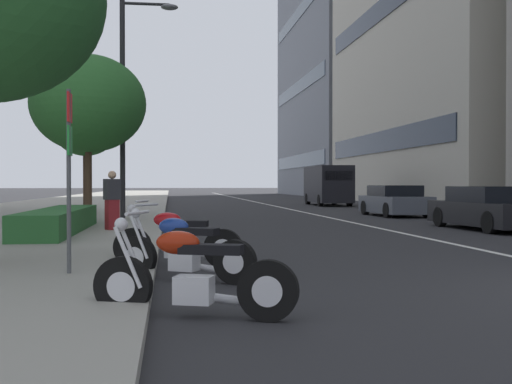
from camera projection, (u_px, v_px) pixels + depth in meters
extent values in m
cube|color=gray|center=(73.00, 207.00, 35.68)|extent=(160.00, 10.31, 0.15)
cube|color=silver|center=(267.00, 204.00, 42.21)|extent=(110.00, 0.16, 0.01)
cylinder|color=black|center=(123.00, 286.00, 6.61)|extent=(0.31, 0.62, 0.62)
cylinder|color=silver|center=(123.00, 286.00, 6.61)|extent=(0.22, 0.33, 0.31)
cylinder|color=black|center=(268.00, 291.00, 6.32)|extent=(0.31, 0.62, 0.62)
cylinder|color=silver|center=(268.00, 291.00, 6.32)|extent=(0.22, 0.33, 0.31)
cube|color=silver|center=(194.00, 290.00, 6.46)|extent=(0.37, 0.44, 0.28)
cube|color=black|center=(211.00, 249.00, 6.42)|extent=(0.42, 0.68, 0.10)
ellipsoid|color=#991E0A|center=(178.00, 243.00, 6.49)|extent=(0.38, 0.51, 0.24)
cylinder|color=silver|center=(128.00, 257.00, 6.52)|extent=(0.14, 0.31, 0.64)
cylinder|color=silver|center=(133.00, 256.00, 6.66)|extent=(0.14, 0.31, 0.64)
cylinder|color=silver|center=(137.00, 213.00, 6.57)|extent=(0.58, 0.23, 0.04)
sphere|color=silver|center=(121.00, 224.00, 6.61)|extent=(0.14, 0.14, 0.14)
cylinder|color=silver|center=(224.00, 299.00, 6.55)|extent=(0.31, 0.68, 0.16)
cylinder|color=black|center=(137.00, 257.00, 9.22)|extent=(0.41, 0.59, 0.61)
cylinder|color=silver|center=(137.00, 257.00, 9.22)|extent=(0.26, 0.33, 0.31)
cylinder|color=black|center=(235.00, 262.00, 8.64)|extent=(0.41, 0.59, 0.61)
cylinder|color=silver|center=(235.00, 262.00, 8.64)|extent=(0.26, 0.33, 0.31)
cube|color=silver|center=(184.00, 261.00, 8.93)|extent=(0.41, 0.46, 0.28)
cube|color=black|center=(196.00, 231.00, 8.86)|extent=(0.51, 0.67, 0.10)
ellipsoid|color=navy|center=(174.00, 226.00, 8.99)|extent=(0.44, 0.52, 0.24)
cylinder|color=silver|center=(139.00, 237.00, 9.12)|extent=(0.19, 0.30, 0.64)
cylinder|color=silver|center=(144.00, 236.00, 9.25)|extent=(0.19, 0.30, 0.64)
cylinder|color=silver|center=(146.00, 205.00, 9.15)|extent=(0.54, 0.33, 0.04)
sphere|color=silver|center=(136.00, 213.00, 9.22)|extent=(0.14, 0.14, 0.14)
cylinder|color=silver|center=(207.00, 268.00, 8.96)|extent=(0.42, 0.64, 0.16)
cylinder|color=black|center=(133.00, 247.00, 10.52)|extent=(0.29, 0.65, 0.64)
cylinder|color=silver|center=(133.00, 247.00, 10.52)|extent=(0.21, 0.34, 0.32)
cylinder|color=black|center=(223.00, 249.00, 10.31)|extent=(0.29, 0.65, 0.64)
cylinder|color=silver|center=(223.00, 249.00, 10.31)|extent=(0.21, 0.34, 0.32)
cube|color=silver|center=(177.00, 249.00, 10.42)|extent=(0.35, 0.44, 0.28)
cube|color=black|center=(188.00, 224.00, 10.39)|extent=(0.39, 0.68, 0.10)
ellipsoid|color=#AD1116|center=(167.00, 220.00, 10.43)|extent=(0.36, 0.51, 0.24)
cylinder|color=silver|center=(136.00, 229.00, 10.44)|extent=(0.13, 0.32, 0.64)
cylinder|color=silver|center=(139.00, 228.00, 10.58)|extent=(0.13, 0.32, 0.64)
cylinder|color=silver|center=(142.00, 201.00, 10.49)|extent=(0.59, 0.20, 0.04)
sphere|color=silver|center=(131.00, 209.00, 10.52)|extent=(0.14, 0.14, 0.14)
cylinder|color=silver|center=(196.00, 255.00, 10.52)|extent=(0.27, 0.68, 0.16)
cube|color=black|center=(490.00, 213.00, 18.98)|extent=(4.61, 2.03, 0.68)
cube|color=black|center=(491.00, 194.00, 18.93)|extent=(2.45, 1.80, 0.46)
cylinder|color=black|center=(440.00, 217.00, 20.32)|extent=(0.63, 0.24, 0.62)
cylinder|color=black|center=(490.00, 216.00, 20.60)|extent=(0.63, 0.24, 0.62)
cylinder|color=black|center=(490.00, 223.00, 17.36)|extent=(0.63, 0.24, 0.62)
cube|color=#4C515B|center=(395.00, 204.00, 26.96)|extent=(4.17, 1.95, 0.70)
cube|color=black|center=(395.00, 191.00, 26.98)|extent=(2.25, 1.75, 0.45)
cylinder|color=black|center=(365.00, 208.00, 28.16)|extent=(0.63, 0.24, 0.62)
cylinder|color=black|center=(401.00, 207.00, 28.44)|extent=(0.63, 0.24, 0.62)
cylinder|color=black|center=(388.00, 210.00, 25.48)|extent=(0.63, 0.24, 0.62)
cylinder|color=black|center=(427.00, 210.00, 25.76)|extent=(0.63, 0.24, 0.62)
cube|color=black|center=(328.00, 184.00, 40.36)|extent=(5.96, 2.15, 2.24)
cube|color=black|center=(339.00, 176.00, 37.43)|extent=(0.09, 1.67, 0.56)
cylinder|color=black|center=(308.00, 199.00, 42.27)|extent=(0.73, 0.28, 0.72)
cylinder|color=black|center=(334.00, 199.00, 42.46)|extent=(0.73, 0.28, 0.72)
cylinder|color=black|center=(320.00, 201.00, 38.28)|extent=(0.73, 0.28, 0.72)
cylinder|color=black|center=(349.00, 200.00, 38.47)|extent=(0.73, 0.28, 0.72)
cylinder|color=#47494C|center=(69.00, 181.00, 8.65)|extent=(0.06, 0.06, 2.50)
cube|color=red|center=(70.00, 108.00, 8.64)|extent=(0.32, 0.02, 0.40)
cube|color=#1E8C33|center=(70.00, 141.00, 8.65)|extent=(0.32, 0.02, 0.40)
cylinder|color=#232326|center=(123.00, 110.00, 22.03)|extent=(0.18, 0.18, 7.56)
cylinder|color=#232326|center=(146.00, 4.00, 22.09)|extent=(0.10, 1.62, 0.10)
ellipsoid|color=slate|center=(169.00, 7.00, 22.20)|extent=(0.44, 0.60, 0.20)
cube|color=gold|center=(122.00, 94.00, 21.67)|extent=(0.56, 0.03, 1.10)
cube|color=gold|center=(123.00, 97.00, 22.37)|extent=(0.56, 0.03, 1.10)
cube|color=#28602D|center=(59.00, 220.00, 16.19)|extent=(6.75, 1.10, 0.57)
cylinder|color=#473323|center=(89.00, 184.00, 20.90)|extent=(0.22, 0.22, 2.44)
ellipsoid|color=#2D6B2D|center=(88.00, 104.00, 20.86)|extent=(3.76, 3.76, 3.19)
cylinder|color=#473323|center=(86.00, 182.00, 28.27)|extent=(0.22, 0.22, 2.59)
ellipsoid|color=#2D6B2D|center=(85.00, 130.00, 28.24)|extent=(2.75, 2.75, 2.34)
cube|color=maroon|center=(112.00, 215.00, 16.88)|extent=(0.37, 0.40, 0.80)
cube|color=#2D2D33|center=(112.00, 189.00, 16.87)|extent=(0.43, 0.48, 0.55)
sphere|color=tan|center=(112.00, 175.00, 16.87)|extent=(0.22, 0.22, 0.22)
cube|color=#232D3D|center=(380.00, 142.00, 45.59)|extent=(24.53, 0.08, 1.50)
cube|color=#232D3D|center=(380.00, 10.00, 45.47)|extent=(24.53, 0.08, 1.50)
cube|color=#384756|center=(298.00, 161.00, 74.72)|extent=(26.09, 0.08, 1.50)
cube|color=#384756|center=(298.00, 87.00, 74.61)|extent=(26.09, 0.08, 1.50)
cube|color=#384756|center=(298.00, 13.00, 74.50)|extent=(26.09, 0.08, 1.50)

